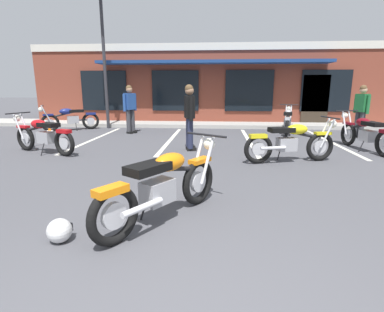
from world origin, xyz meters
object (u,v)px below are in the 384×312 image
Objects in this scene: motorcycle_red_sportbike at (70,118)px; parking_lot_lamp_post at (102,43)px; motorcycle_foreground_classic at (164,185)px; helmet_on_pavement at (60,231)px; traffic_cone at (50,134)px; motorcycle_black_cruiser at (43,135)px; person_by_back_row at (361,108)px; person_in_shorts_foreground at (130,106)px; motorcycle_green_cafe_racer at (288,120)px; motorcycle_blue_standard at (365,133)px; motorcycle_silver_naked at (291,141)px; person_in_black_shirt at (189,114)px.

parking_lot_lamp_post reaches higher than motorcycle_red_sportbike.
motorcycle_foreground_classic is 0.99× the size of motorcycle_red_sportbike.
motorcycle_red_sportbike is at bearing 115.28° from helmet_on_pavement.
motorcycle_black_cruiser is at bearing -65.65° from traffic_cone.
helmet_on_pavement is (-6.25, -7.26, -0.82)m from person_by_back_row.
person_by_back_row is (8.86, 3.04, 0.49)m from motorcycle_black_cruiser.
person_in_shorts_foreground is (1.24, 3.41, 0.49)m from motorcycle_black_cruiser.
motorcycle_foreground_classic is at bearing -113.02° from motorcycle_green_cafe_racer.
helmet_on_pavement is at bearing -136.54° from motorcycle_blue_standard.
motorcycle_red_sportbike is at bearing 167.74° from person_in_shorts_foreground.
person_in_shorts_foreground reaches higher than motorcycle_blue_standard.
motorcycle_foreground_classic and motorcycle_red_sportbike have the same top height.
helmet_on_pavement is at bearing -73.19° from parking_lot_lamp_post.
motorcycle_black_cruiser is 0.96× the size of motorcycle_silver_naked.
motorcycle_black_cruiser is 1.19× the size of person_by_back_row.
motorcycle_green_cafe_racer is at bearing 17.27° from traffic_cone.
motorcycle_foreground_classic is at bearing -57.17° from motorcycle_red_sportbike.
person_in_black_shirt is (-2.31, 1.11, 0.49)m from motorcycle_silver_naked.
motorcycle_foreground_classic is at bearing -49.79° from traffic_cone.
parking_lot_lamp_post reaches higher than motorcycle_green_cafe_racer.
motorcycle_silver_naked is 6.83m from traffic_cone.
parking_lot_lamp_post is (1.21, 0.61, 2.75)m from motorcycle_red_sportbike.
motorcycle_green_cafe_racer is 1.24× the size of person_in_black_shirt.
motorcycle_black_cruiser is 1.63m from traffic_cone.
person_in_black_shirt reaches higher than motorcycle_silver_naked.
motorcycle_foreground_classic is at bearing -125.64° from motorcycle_silver_naked.
parking_lot_lamp_post is at bearing 132.69° from person_in_black_shirt.
parking_lot_lamp_post is at bearing 139.68° from motorcycle_silver_naked.
person_by_back_row is (0.79, 2.08, 0.49)m from motorcycle_blue_standard.
person_in_black_shirt is 1.00× the size of person_by_back_row.
motorcycle_foreground_classic is at bearing -44.82° from motorcycle_black_cruiser.
motorcycle_foreground_classic is at bearing -65.81° from parking_lot_lamp_post.
motorcycle_black_cruiser is 8.13m from motorcycle_blue_standard.
person_by_back_row is at bearing 51.77° from motorcycle_foreground_classic.
traffic_cone is (-3.28, 5.70, 0.13)m from helmet_on_pavement.
traffic_cone is at bearing 119.93° from helmet_on_pavement.
motorcycle_silver_naked is 1.24× the size of person_by_back_row.
traffic_cone is at bearing 168.90° from person_in_black_shirt.
motorcycle_black_cruiser is at bearing 135.18° from motorcycle_foreground_classic.
motorcycle_red_sportbike is at bearing 162.19° from motorcycle_blue_standard.
parking_lot_lamp_post reaches higher than motorcycle_silver_naked.
motorcycle_red_sportbike is (-4.87, 7.55, 0.00)m from motorcycle_foreground_classic.
motorcycle_red_sportbike reaches higher than traffic_cone.
motorcycle_black_cruiser is 7.65× the size of helmet_on_pavement.
traffic_cone is (-9.53, -1.56, -0.69)m from person_by_back_row.
motorcycle_green_cafe_racer is at bearing 160.36° from person_by_back_row.
motorcycle_black_cruiser is 3.75× the size of traffic_cone.
person_by_back_row is at bearing 49.58° from motorcycle_silver_naked.
motorcycle_blue_standard is at bearing 43.46° from helmet_on_pavement.
motorcycle_foreground_classic is at bearing -71.19° from person_in_shorts_foreground.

